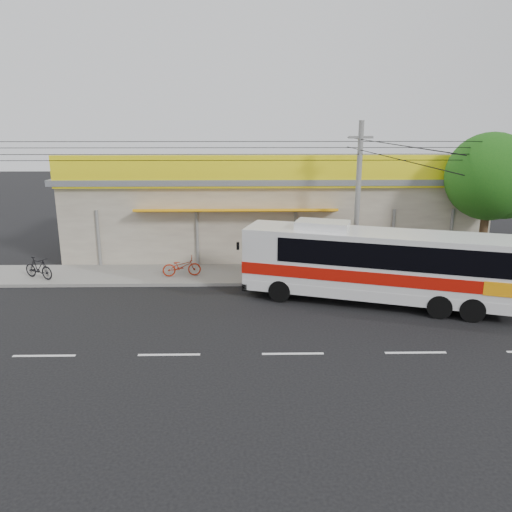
% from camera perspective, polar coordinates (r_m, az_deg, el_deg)
% --- Properties ---
extents(ground, '(120.00, 120.00, 0.00)m').
position_cam_1_polar(ground, '(18.75, 3.54, -7.73)').
color(ground, black).
rests_on(ground, ground).
extents(sidewalk, '(30.00, 3.20, 0.15)m').
position_cam_1_polar(sidewalk, '(24.36, 2.44, -2.09)').
color(sidewalk, slate).
rests_on(sidewalk, ground).
extents(lane_markings, '(50.00, 0.12, 0.01)m').
position_cam_1_polar(lane_markings, '(16.48, 4.23, -11.09)').
color(lane_markings, silver).
rests_on(lane_markings, ground).
extents(storefront_building, '(22.60, 9.20, 5.70)m').
position_cam_1_polar(storefront_building, '(29.23, 1.82, 5.30)').
color(storefront_building, gray).
rests_on(storefront_building, ground).
extents(coach_bus, '(10.95, 5.50, 3.32)m').
position_cam_1_polar(coach_bus, '(20.83, 14.02, -0.65)').
color(coach_bus, silver).
rests_on(coach_bus, ground).
extents(motorbike_red, '(1.88, 0.89, 0.95)m').
position_cam_1_polar(motorbike_red, '(23.95, -8.49, -1.17)').
color(motorbike_red, maroon).
rests_on(motorbike_red, sidewalk).
extents(motorbike_dark, '(1.75, 1.21, 1.03)m').
position_cam_1_polar(motorbike_dark, '(25.42, -23.61, -1.25)').
color(motorbike_dark, black).
rests_on(motorbike_dark, sidewalk).
extents(utility_pole, '(34.00, 14.00, 7.34)m').
position_cam_1_polar(utility_pole, '(23.22, 11.82, 11.78)').
color(utility_pole, slate).
rests_on(utility_pole, ground).
extents(tree_near, '(4.12, 4.12, 6.83)m').
position_cam_1_polar(tree_near, '(26.21, 25.46, 7.86)').
color(tree_near, '#372016').
rests_on(tree_near, ground).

